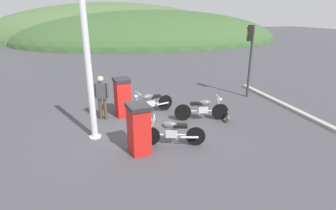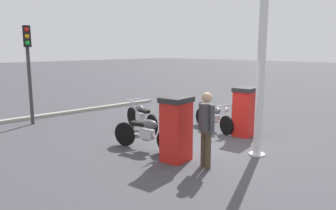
{
  "view_description": "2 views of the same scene",
  "coord_description": "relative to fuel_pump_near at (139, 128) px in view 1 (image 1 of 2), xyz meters",
  "views": [
    {
      "loc": [
        -1.65,
        -8.63,
        3.97
      ],
      "look_at": [
        1.26,
        0.44,
        0.66
      ],
      "focal_mm": 28.58,
      "sensor_mm": 36.0,
      "label": 1
    },
    {
      "loc": [
        -5.29,
        7.1,
        2.66
      ],
      "look_at": [
        1.16,
        0.34,
        1.03
      ],
      "focal_mm": 34.59,
      "sensor_mm": 36.0,
      "label": 2
    }
  ],
  "objects": [
    {
      "name": "ground_plane",
      "position": [
        0.28,
        1.57,
        -0.76
      ],
      "size": [
        120.0,
        120.0,
        0.0
      ],
      "primitive_type": "plane",
      "color": "#424247"
    },
    {
      "name": "fuel_pump_near",
      "position": [
        0.0,
        0.0,
        0.0
      ],
      "size": [
        0.67,
        0.82,
        1.5
      ],
      "color": "red",
      "rests_on": "ground"
    },
    {
      "name": "fuel_pump_far",
      "position": [
        0.0,
        3.14,
        0.02
      ],
      "size": [
        0.67,
        0.76,
        1.54
      ],
      "color": "red",
      "rests_on": "ground"
    },
    {
      "name": "motorcycle_near_pump",
      "position": [
        1.07,
        0.12,
        -0.31
      ],
      "size": [
        1.94,
        0.86,
        0.94
      ],
      "color": "black",
      "rests_on": "ground"
    },
    {
      "name": "motorcycle_far_pump",
      "position": [
        1.11,
        3.07,
        -0.28
      ],
      "size": [
        2.0,
        0.68,
        0.97
      ],
      "color": "black",
      "rests_on": "ground"
    },
    {
      "name": "motorcycle_extra",
      "position": [
        2.85,
        1.74,
        -0.29
      ],
      "size": [
        2.05,
        0.78,
        0.96
      ],
      "color": "black",
      "rests_on": "ground"
    },
    {
      "name": "attendant_person",
      "position": [
        -0.8,
        3.03,
        0.23
      ],
      "size": [
        0.56,
        0.32,
        1.72
      ],
      "color": "#473828",
      "rests_on": "ground"
    },
    {
      "name": "wandering_duck",
      "position": [
        3.67,
        1.18,
        -0.56
      ],
      "size": [
        0.29,
        0.4,
        0.42
      ],
      "color": "brown",
      "rests_on": "ground"
    },
    {
      "name": "roadside_traffic_light",
      "position": [
        6.19,
        3.88,
        1.59
      ],
      "size": [
        0.4,
        0.29,
        3.43
      ],
      "color": "#38383A",
      "rests_on": "ground"
    },
    {
      "name": "canopy_support_pole",
      "position": [
        -1.22,
        1.43,
        1.33
      ],
      "size": [
        0.4,
        0.4,
        4.34
      ],
      "color": "silver",
      "rests_on": "ground"
    },
    {
      "name": "road_edge_kerb",
      "position": [
        7.0,
        1.57,
        -0.7
      ],
      "size": [
        0.64,
        7.88,
        0.12
      ],
      "color": "#9E9E93",
      "rests_on": "ground"
    },
    {
      "name": "distant_hill_main",
      "position": [
        9.03,
        33.43,
        -0.76
      ],
      "size": [
        38.97,
        27.73,
        8.79
      ],
      "color": "#38562D",
      "rests_on": "ground"
    },
    {
      "name": "distant_hill_secondary",
      "position": [
        3.81,
        36.41,
        -0.76
      ],
      "size": [
        38.28,
        16.33,
        10.89
      ],
      "color": "#476038",
      "rests_on": "ground"
    }
  ]
}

